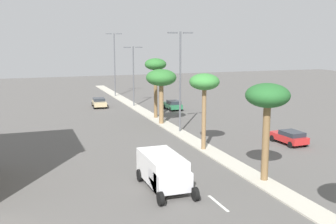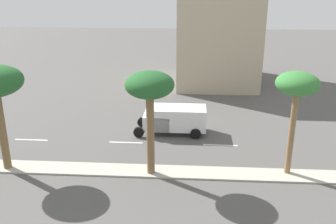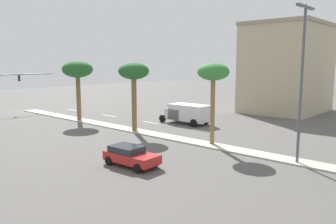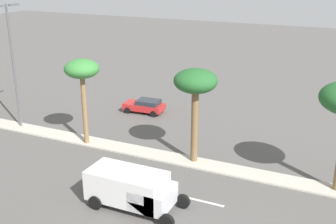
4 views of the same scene
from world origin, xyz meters
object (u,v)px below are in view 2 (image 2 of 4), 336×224
object	(u,v)px
palm_tree_far	(297,87)
box_truck	(173,119)
commercial_building	(217,31)
palm_tree_rear	(150,89)

from	to	relation	value
palm_tree_far	box_truck	xyz separation A→B (m)	(-6.85, -8.37, -4.95)
commercial_building	box_truck	xyz separation A→B (m)	(18.18, -4.66, -5.22)
commercial_building	palm_tree_rear	xyz separation A→B (m)	(25.69, -5.73, -0.37)
palm_tree_rear	box_truck	xyz separation A→B (m)	(-7.51, 1.07, -4.85)
palm_tree_rear	box_truck	distance (m)	9.00
commercial_building	box_truck	size ratio (longest dim) A/B	2.16
commercial_building	palm_tree_far	xyz separation A→B (m)	(25.03, 3.72, -0.27)
palm_tree_rear	box_truck	world-z (taller)	palm_tree_rear
box_truck	palm_tree_far	bearing A→B (deg)	50.71
palm_tree_far	box_truck	distance (m)	11.90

